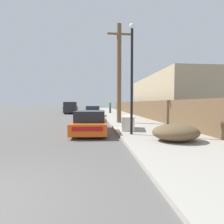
{
  "coord_description": "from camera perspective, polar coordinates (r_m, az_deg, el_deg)",
  "views": [
    {
      "loc": [
        2.01,
        -2.46,
        1.61
      ],
      "look_at": [
        3.38,
        10.76,
        0.94
      ],
      "focal_mm": 28.0,
      "sensor_mm": 36.0,
      "label": 1
    }
  ],
  "objects": [
    {
      "name": "sidewalk_curb",
      "position": [
        26.21,
        1.32,
        -0.53
      ],
      "size": [
        4.2,
        63.0,
        0.12
      ],
      "primitive_type": "cube",
      "color": "#9E998E",
      "rests_on": "ground"
    },
    {
      "name": "discarded_fridge",
      "position": [
        10.1,
        5.5,
        -3.43
      ],
      "size": [
        1.09,
        1.94,
        0.79
      ],
      "rotation": [
        0.0,
        0.0,
        -0.24
      ],
      "color": "silver",
      "rests_on": "sidewalk_curb"
    },
    {
      "name": "parked_sports_car_red",
      "position": [
        9.57,
        -6.88,
        -3.51
      ],
      "size": [
        1.97,
        4.26,
        1.21
      ],
      "rotation": [
        0.0,
        0.0,
        -0.06
      ],
      "color": "#E05114",
      "rests_on": "ground"
    },
    {
      "name": "car_parked_mid",
      "position": [
        21.36,
        -6.14,
        0.16
      ],
      "size": [
        2.02,
        4.76,
        1.29
      ],
      "rotation": [
        0.0,
        0.0,
        -0.06
      ],
      "color": "silver",
      "rests_on": "ground"
    },
    {
      "name": "pickup_truck",
      "position": [
        28.45,
        -13.25,
        1.38
      ],
      "size": [
        2.3,
        5.93,
        1.81
      ],
      "rotation": [
        0.0,
        0.0,
        3.2
      ],
      "color": "#232328",
      "rests_on": "ground"
    },
    {
      "name": "utility_pole",
      "position": [
        13.75,
        2.32,
        12.71
      ],
      "size": [
        1.8,
        0.35,
        7.51
      ],
      "color": "brown",
      "rests_on": "sidewalk_curb"
    },
    {
      "name": "street_lamp",
      "position": [
        8.51,
        6.49,
        13.03
      ],
      "size": [
        0.26,
        0.26,
        5.22
      ],
      "color": "black",
      "rests_on": "sidewalk_curb"
    },
    {
      "name": "brush_pile",
      "position": [
        7.4,
        20.09,
        -6.28
      ],
      "size": [
        1.87,
        1.49,
        0.67
      ],
      "color": "brown",
      "rests_on": "sidewalk_curb"
    },
    {
      "name": "wooden_fence",
      "position": [
        23.71,
        6.86,
        1.31
      ],
      "size": [
        0.08,
        38.75,
        1.71
      ],
      "primitive_type": "cube",
      "color": "brown",
      "rests_on": "sidewalk_curb"
    },
    {
      "name": "building_right_house",
      "position": [
        22.03,
        18.87,
        4.63
      ],
      "size": [
        6.0,
        13.93,
        4.7
      ],
      "primitive_type": "cube",
      "color": "tan",
      "rests_on": "ground"
    },
    {
      "name": "pedestrian",
      "position": [
        26.82,
        -0.61,
        1.68
      ],
      "size": [
        0.34,
        0.34,
        1.81
      ],
      "color": "#282D42",
      "rests_on": "sidewalk_curb"
    }
  ]
}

